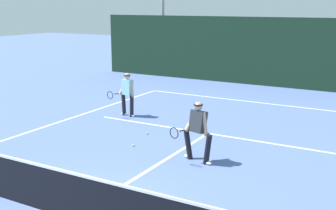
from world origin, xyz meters
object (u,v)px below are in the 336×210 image
(player_near, at_px, (197,129))
(tennis_ball_extra, at_px, (133,145))
(player_far, at_px, (127,93))
(tennis_ball, at_px, (147,133))

(player_near, height_order, tennis_ball_extra, player_near)
(player_near, bearing_deg, tennis_ball_extra, 10.21)
(player_far, distance_m, tennis_ball, 2.55)
(tennis_ball, bearing_deg, player_near, -29.79)
(player_near, distance_m, player_far, 5.15)
(tennis_ball, bearing_deg, tennis_ball_extra, -76.50)
(tennis_ball, height_order, tennis_ball_extra, same)
(tennis_ball_extra, bearing_deg, tennis_ball, 103.50)
(player_near, height_order, player_far, player_near)
(player_near, xyz_separation_m, player_far, (-4.23, 2.94, -0.00))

